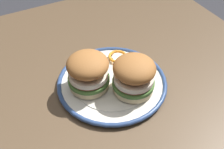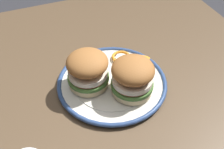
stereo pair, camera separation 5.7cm
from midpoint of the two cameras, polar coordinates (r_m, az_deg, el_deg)
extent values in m
cube|color=brown|center=(0.79, -8.32, -2.43)|extent=(1.17, 0.93, 0.03)
cube|color=brown|center=(1.47, 6.31, 4.93)|extent=(0.06, 0.06, 0.68)
cylinder|color=silver|center=(0.76, -2.15, -1.93)|extent=(0.28, 0.28, 0.01)
torus|color=navy|center=(0.75, -2.17, -1.62)|extent=(0.30, 0.30, 0.01)
cylinder|color=silver|center=(0.75, -2.17, -1.56)|extent=(0.21, 0.21, 0.00)
cylinder|color=beige|center=(0.72, 2.15, -2.57)|extent=(0.11, 0.11, 0.02)
cylinder|color=#477033|center=(0.71, 2.18, -1.79)|extent=(0.11, 0.11, 0.01)
cylinder|color=#BC3828|center=(0.71, 2.20, -1.34)|extent=(0.10, 0.10, 0.01)
cylinder|color=silver|center=(0.70, 2.22, -0.76)|extent=(0.10, 0.10, 0.01)
ellipsoid|color=#A36633|center=(0.68, 2.29, 1.23)|extent=(0.15, 0.15, 0.05)
cylinder|color=beige|center=(0.74, -7.02, -1.76)|extent=(0.11, 0.11, 0.02)
cylinder|color=#477033|center=(0.73, -7.11, -0.99)|extent=(0.11, 0.11, 0.01)
cylinder|color=#BC3828|center=(0.72, -7.17, -0.54)|extent=(0.10, 0.10, 0.01)
cylinder|color=silver|center=(0.71, -7.24, 0.04)|extent=(0.10, 0.10, 0.01)
ellipsoid|color=#A36633|center=(0.69, -7.48, 2.01)|extent=(0.15, 0.15, 0.05)
torus|color=orange|center=(0.82, -0.78, 3.69)|extent=(0.08, 0.08, 0.01)
cylinder|color=#F4E5C6|center=(0.82, -0.78, 3.55)|extent=(0.03, 0.03, 0.00)
ellipsoid|color=orange|center=(0.80, -6.94, 2.11)|extent=(0.04, 0.08, 0.01)
ellipsoid|color=orange|center=(0.82, 2.61, 3.76)|extent=(0.08, 0.06, 0.01)
camera|label=1|loc=(0.03, -92.23, -2.14)|focal=43.85mm
camera|label=2|loc=(0.03, 87.77, 2.14)|focal=43.85mm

